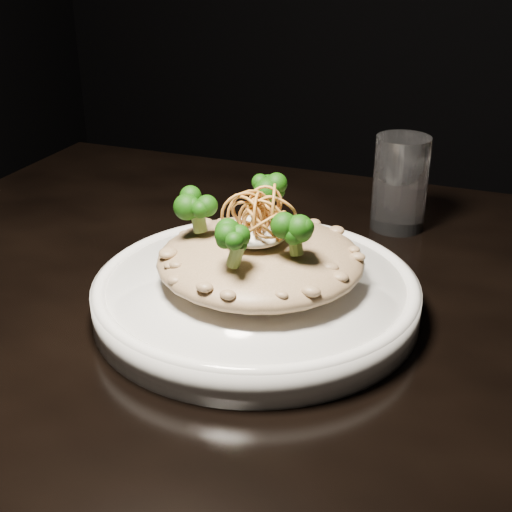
# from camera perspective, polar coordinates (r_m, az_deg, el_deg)

# --- Properties ---
(table) EXTENTS (1.10, 0.80, 0.75)m
(table) POSITION_cam_1_polar(r_m,az_deg,el_deg) (0.67, 7.71, -12.03)
(table) COLOR black
(table) RESTS_ON ground
(plate) EXTENTS (0.29, 0.29, 0.03)m
(plate) POSITION_cam_1_polar(r_m,az_deg,el_deg) (0.64, -0.00, -3.24)
(plate) COLOR white
(plate) RESTS_ON table
(risotto) EXTENTS (0.18, 0.18, 0.04)m
(risotto) POSITION_cam_1_polar(r_m,az_deg,el_deg) (0.63, 0.36, -0.28)
(risotto) COLOR brown
(risotto) RESTS_ON plate
(broccoli) EXTENTS (0.13, 0.13, 0.05)m
(broccoli) POSITION_cam_1_polar(r_m,az_deg,el_deg) (0.61, -0.08, 3.34)
(broccoli) COLOR black
(broccoli) RESTS_ON risotto
(cheese) EXTENTS (0.06, 0.06, 0.02)m
(cheese) POSITION_cam_1_polar(r_m,az_deg,el_deg) (0.61, -0.14, 1.89)
(cheese) COLOR white
(cheese) RESTS_ON risotto
(shallots) EXTENTS (0.06, 0.06, 0.04)m
(shallots) POSITION_cam_1_polar(r_m,az_deg,el_deg) (0.60, 0.36, 4.07)
(shallots) COLOR #93621F
(shallots) RESTS_ON cheese
(drinking_glass) EXTENTS (0.08, 0.08, 0.11)m
(drinking_glass) POSITION_cam_1_polar(r_m,az_deg,el_deg) (0.82, 11.45, 5.72)
(drinking_glass) COLOR white
(drinking_glass) RESTS_ON table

